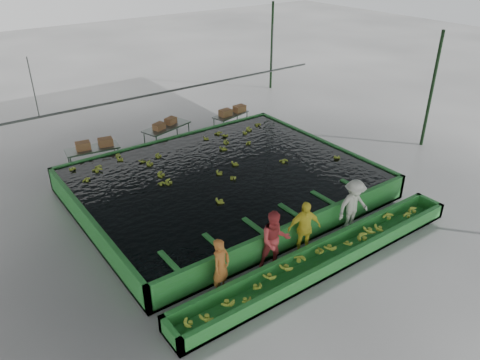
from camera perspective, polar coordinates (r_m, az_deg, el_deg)
ground at (r=16.03m, az=1.05°, el=-3.84°), size 80.00×80.00×0.00m
shed_roof at (r=14.05m, az=1.23°, el=13.76°), size 20.00×22.00×0.04m
shed_posts at (r=14.86m, az=1.13°, el=4.38°), size 20.00×22.00×5.00m
flotation_tank at (r=16.86m, az=-1.99°, el=-0.36°), size 10.00×8.00×0.90m
tank_water at (r=16.67m, az=-2.02°, el=0.85°), size 9.70×7.70×0.00m
sorting_trough at (r=13.69m, az=10.26°, el=-9.33°), size 10.00×1.00×0.50m
cableway_rail at (r=18.67m, az=-8.28°, el=10.73°), size 0.08×0.08×14.00m
rail_hanger_left at (r=16.78m, az=-23.90°, el=10.24°), size 0.04×0.04×2.00m
rail_hanger_right at (r=21.12m, az=3.97°, el=15.77°), size 0.04×0.04×2.00m
worker_a at (r=12.26m, az=-2.32°, el=-10.51°), size 0.70×0.59×1.64m
worker_b at (r=13.09m, az=4.27°, el=-7.34°), size 1.08×0.98×1.80m
worker_c at (r=13.72m, az=7.82°, el=-5.84°), size 1.10×0.74×1.74m
worker_d at (r=15.05m, az=13.66°, el=-3.07°), size 1.21×0.77×1.78m
packing_table_left at (r=19.53m, az=-17.37°, el=2.50°), size 2.14×1.10×0.93m
packing_table_mid at (r=20.88m, az=-8.85°, el=5.25°), size 2.33×1.44×0.99m
packing_table_right at (r=22.50m, az=-1.14°, el=7.06°), size 1.93×1.10×0.83m
box_stack_left at (r=19.37m, az=-17.27°, el=3.82°), size 1.46×0.63×0.30m
box_stack_mid at (r=20.67m, az=-9.11°, el=6.47°), size 1.31×0.80×0.27m
box_stack_right at (r=22.39m, az=-0.91°, el=8.08°), size 1.47×0.54×0.31m
floating_bananas at (r=17.27m, az=-3.51°, el=1.83°), size 9.07×6.18×0.12m
trough_bananas at (r=13.60m, az=10.31°, el=-8.83°), size 9.53×0.64×0.13m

